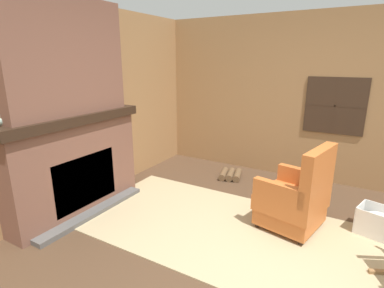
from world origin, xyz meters
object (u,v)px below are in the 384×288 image
object	(u,v)px
armchair	(296,199)
oil_lamp_vase	(1,116)
laundry_basket	(379,222)
firewood_stack	(230,175)
storage_case	(76,106)

from	to	relation	value
armchair	oil_lamp_vase	world-z (taller)	oil_lamp_vase
laundry_basket	oil_lamp_vase	distance (m)	4.07
firewood_stack	laundry_basket	bearing A→B (deg)	-19.63
oil_lamp_vase	storage_case	size ratio (longest dim) A/B	1.19
firewood_stack	oil_lamp_vase	world-z (taller)	oil_lamp_vase
firewood_stack	storage_case	distance (m)	2.58
armchair	firewood_stack	distance (m)	1.64
storage_case	armchair	bearing A→B (deg)	17.69
laundry_basket	oil_lamp_vase	world-z (taller)	oil_lamp_vase
armchair	oil_lamp_vase	bearing A→B (deg)	46.03
firewood_stack	oil_lamp_vase	bearing A→B (deg)	-115.23
firewood_stack	laundry_basket	size ratio (longest dim) A/B	0.94
storage_case	oil_lamp_vase	bearing A→B (deg)	-90.01
firewood_stack	oil_lamp_vase	size ratio (longest dim) A/B	1.76
armchair	firewood_stack	world-z (taller)	armchair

